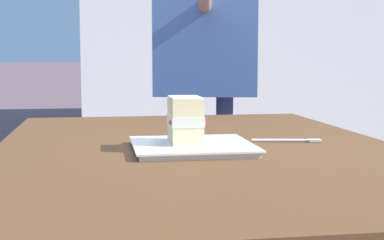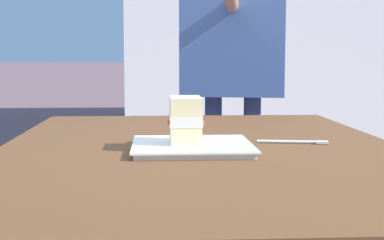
% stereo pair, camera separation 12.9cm
% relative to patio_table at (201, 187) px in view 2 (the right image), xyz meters
% --- Properties ---
extents(patio_table, '(1.39, 0.94, 0.75)m').
position_rel_patio_table_xyz_m(patio_table, '(0.00, 0.00, 0.00)').
color(patio_table, brown).
rests_on(patio_table, ground).
extents(dessert_plate, '(0.27, 0.27, 0.02)m').
position_rel_patio_table_xyz_m(dessert_plate, '(0.06, -0.03, 0.11)').
color(dessert_plate, white).
rests_on(dessert_plate, patio_table).
extents(cake_slice, '(0.10, 0.08, 0.10)m').
position_rel_patio_table_xyz_m(cake_slice, '(0.05, -0.04, 0.17)').
color(cake_slice, beige).
rests_on(cake_slice, dessert_plate).
extents(dessert_fork, '(0.04, 0.17, 0.01)m').
position_rel_patio_table_xyz_m(dessert_fork, '(-0.02, 0.24, 0.10)').
color(dessert_fork, silver).
rests_on(dessert_fork, patio_table).
extents(diner_person, '(0.59, 0.46, 1.57)m').
position_rel_patio_table_xyz_m(diner_person, '(-1.07, 0.22, 0.40)').
color(diner_person, navy).
rests_on(diner_person, ground).
extents(patio_building, '(4.86, 3.04, 2.52)m').
position_rel_patio_table_xyz_m(patio_building, '(-5.76, 1.15, 0.61)').
color(patio_building, silver).
rests_on(patio_building, ground).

